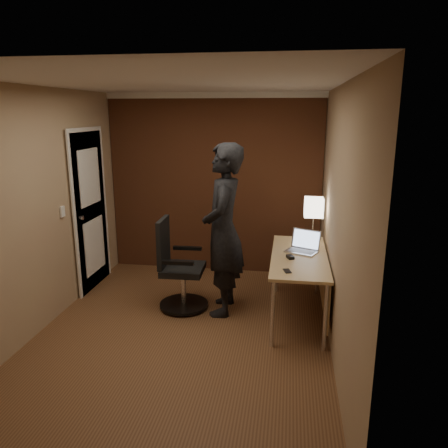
{
  "coord_description": "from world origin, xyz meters",
  "views": [
    {
      "loc": [
        1.04,
        -4.03,
        2.24
      ],
      "look_at": [
        0.35,
        0.55,
        1.05
      ],
      "focal_mm": 35.0,
      "sensor_mm": 36.0,
      "label": 1
    }
  ],
  "objects_px": {
    "desk_lamp": "(314,208)",
    "office_chair": "(177,270)",
    "desk": "(306,267)",
    "laptop": "(304,245)",
    "person": "(223,230)",
    "mouse": "(290,257)",
    "phone": "(287,271)"
  },
  "relations": [
    {
      "from": "phone",
      "to": "office_chair",
      "type": "relative_size",
      "value": 0.11
    },
    {
      "from": "desk_lamp",
      "to": "person",
      "type": "relative_size",
      "value": 0.28
    },
    {
      "from": "desk",
      "to": "office_chair",
      "type": "distance_m",
      "value": 1.46
    },
    {
      "from": "laptop",
      "to": "office_chair",
      "type": "height_order",
      "value": "office_chair"
    },
    {
      "from": "desk_lamp",
      "to": "office_chair",
      "type": "xyz_separation_m",
      "value": [
        -1.54,
        -0.5,
        -0.68
      ]
    },
    {
      "from": "desk_lamp",
      "to": "person",
      "type": "bearing_deg",
      "value": -153.7
    },
    {
      "from": "mouse",
      "to": "office_chair",
      "type": "xyz_separation_m",
      "value": [
        -1.28,
        0.16,
        -0.28
      ]
    },
    {
      "from": "desk",
      "to": "mouse",
      "type": "height_order",
      "value": "mouse"
    },
    {
      "from": "mouse",
      "to": "desk_lamp",
      "type": "bearing_deg",
      "value": 46.55
    },
    {
      "from": "desk",
      "to": "person",
      "type": "distance_m",
      "value": 0.99
    },
    {
      "from": "person",
      "to": "desk",
      "type": "bearing_deg",
      "value": 85.57
    },
    {
      "from": "phone",
      "to": "mouse",
      "type": "bearing_deg",
      "value": 70.6
    },
    {
      "from": "desk_lamp",
      "to": "office_chair",
      "type": "distance_m",
      "value": 1.76
    },
    {
      "from": "mouse",
      "to": "phone",
      "type": "bearing_deg",
      "value": -116.07
    },
    {
      "from": "office_chair",
      "to": "desk",
      "type": "bearing_deg",
      "value": -1.63
    },
    {
      "from": "desk",
      "to": "laptop",
      "type": "bearing_deg",
      "value": 99.04
    },
    {
      "from": "person",
      "to": "laptop",
      "type": "bearing_deg",
      "value": 95.92
    },
    {
      "from": "desk_lamp",
      "to": "desk",
      "type": "bearing_deg",
      "value": -98.98
    },
    {
      "from": "desk_lamp",
      "to": "laptop",
      "type": "distance_m",
      "value": 0.53
    },
    {
      "from": "desk",
      "to": "person",
      "type": "height_order",
      "value": "person"
    },
    {
      "from": "desk",
      "to": "laptop",
      "type": "distance_m",
      "value": 0.25
    },
    {
      "from": "desk",
      "to": "phone",
      "type": "xyz_separation_m",
      "value": [
        -0.2,
        -0.52,
        0.13
      ]
    },
    {
      "from": "desk_lamp",
      "to": "phone",
      "type": "relative_size",
      "value": 4.65
    },
    {
      "from": "desk_lamp",
      "to": "office_chair",
      "type": "relative_size",
      "value": 0.51
    },
    {
      "from": "desk",
      "to": "person",
      "type": "xyz_separation_m",
      "value": [
        -0.92,
        0.04,
        0.36
      ]
    },
    {
      "from": "desk_lamp",
      "to": "office_chair",
      "type": "height_order",
      "value": "desk_lamp"
    },
    {
      "from": "laptop",
      "to": "person",
      "type": "height_order",
      "value": "person"
    },
    {
      "from": "laptop",
      "to": "mouse",
      "type": "bearing_deg",
      "value": -117.17
    },
    {
      "from": "laptop",
      "to": "office_chair",
      "type": "relative_size",
      "value": 0.39
    },
    {
      "from": "mouse",
      "to": "laptop",
      "type": "bearing_deg",
      "value": 40.66
    },
    {
      "from": "laptop",
      "to": "person",
      "type": "relative_size",
      "value": 0.21
    },
    {
      "from": "laptop",
      "to": "desk",
      "type": "bearing_deg",
      "value": -80.96
    }
  ]
}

